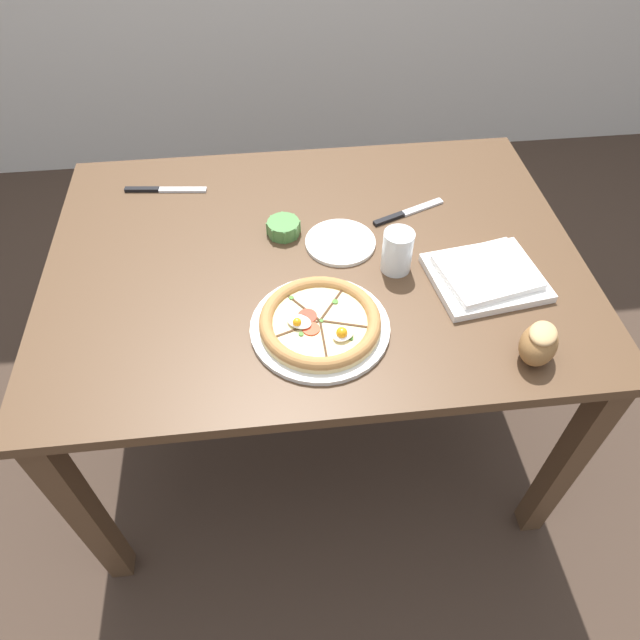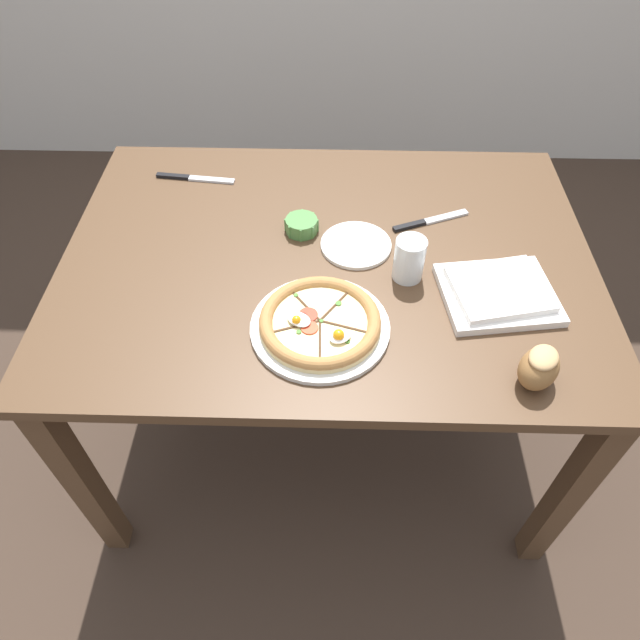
{
  "view_description": "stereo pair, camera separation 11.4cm",
  "coord_description": "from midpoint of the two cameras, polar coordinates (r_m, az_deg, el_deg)",
  "views": [
    {
      "loc": [
        -0.1,
        -1.06,
        1.72
      ],
      "look_at": [
        -0.01,
        -0.25,
        0.8
      ],
      "focal_mm": 32.0,
      "sensor_mm": 36.0,
      "label": 1
    },
    {
      "loc": [
        0.01,
        -1.07,
        1.72
      ],
      "look_at": [
        -0.01,
        -0.25,
        0.8
      ],
      "focal_mm": 32.0,
      "sensor_mm": 36.0,
      "label": 2
    }
  ],
  "objects": [
    {
      "name": "ground_plane",
      "position": [
        2.03,
        2.18,
        -10.08
      ],
      "size": [
        12.0,
        12.0,
        0.0
      ],
      "primitive_type": "plane",
      "color": "#3D2D23"
    },
    {
      "name": "dining_table",
      "position": [
        1.5,
        2.92,
        3.61
      ],
      "size": [
        1.32,
        0.96,
        0.77
      ],
      "color": "#513823",
      "rests_on": "ground_plane"
    },
    {
      "name": "pizza",
      "position": [
        1.24,
        2.62,
        -0.46
      ],
      "size": [
        0.31,
        0.31,
        0.05
      ],
      "color": "white",
      "rests_on": "dining_table"
    },
    {
      "name": "ramekin_bowl",
      "position": [
        1.48,
        0.36,
        9.39
      ],
      "size": [
        0.09,
        0.09,
        0.04
      ],
      "color": "#4C8442",
      "rests_on": "dining_table"
    },
    {
      "name": "napkin_folded",
      "position": [
        1.39,
        19.67,
        2.5
      ],
      "size": [
        0.28,
        0.25,
        0.04
      ],
      "rotation": [
        0.0,
        0.0,
        0.14
      ],
      "color": "white",
      "rests_on": "dining_table"
    },
    {
      "name": "bread_piece_near",
      "position": [
        1.23,
        23.59,
        -4.48
      ],
      "size": [
        0.12,
        0.12,
        0.09
      ],
      "rotation": [
        0.0,
        0.0,
        0.93
      ],
      "color": "olive",
      "rests_on": "dining_table"
    },
    {
      "name": "knife_main",
      "position": [
        1.56,
        13.01,
        9.55
      ],
      "size": [
        0.21,
        0.1,
        0.01
      ],
      "rotation": [
        0.0,
        0.0,
        0.39
      ],
      "color": "silver",
      "rests_on": "dining_table"
    },
    {
      "name": "knife_spare",
      "position": [
        1.71,
        -10.57,
        13.7
      ],
      "size": [
        0.23,
        0.04,
        0.01
      ],
      "rotation": [
        0.0,
        0.0,
        -0.11
      ],
      "color": "silver",
      "rests_on": "dining_table"
    },
    {
      "name": "water_glass",
      "position": [
        1.36,
        11.27,
        5.69
      ],
      "size": [
        0.07,
        0.07,
        0.11
      ],
      "color": "white",
      "rests_on": "dining_table"
    },
    {
      "name": "side_saucer",
      "position": [
        1.45,
        5.87,
        7.38
      ],
      "size": [
        0.18,
        0.18,
        0.01
      ],
      "color": "white",
      "rests_on": "dining_table"
    }
  ]
}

